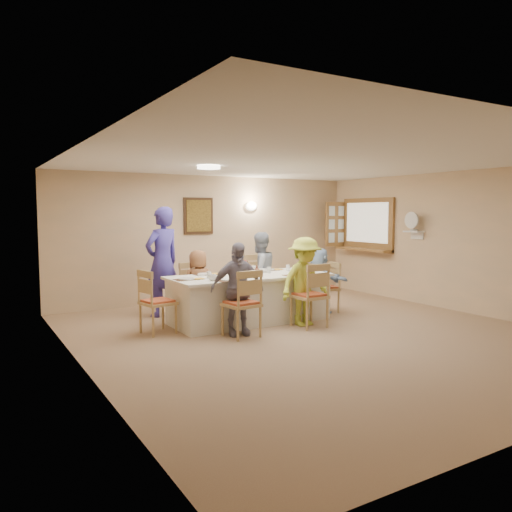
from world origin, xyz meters
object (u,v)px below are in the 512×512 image
chair_front_left (241,303)px  chair_right_end (325,287)px  diner_front_right (305,282)px  caregiver (162,262)px  condiment_ketchup (245,268)px  diner_back_right (260,272)px  chair_front_right (309,295)px  diner_right_end (319,280)px  dining_table (250,298)px  chair_back_left (195,290)px  chair_back_right (256,282)px  serving_hatch (368,225)px  diner_front_left (237,289)px  desk_fan (413,224)px  diner_back_left (198,284)px  chair_left_end (158,301)px

chair_front_left → chair_right_end: bearing=-165.5°
diner_front_right → caregiver: size_ratio=0.74×
condiment_ketchup → diner_back_right: bearing=45.2°
chair_front_right → diner_right_end: size_ratio=0.87×
diner_right_end → dining_table: bearing=81.8°
chair_front_right → chair_back_left: bearing=-55.0°
chair_back_right → diner_back_right: 0.24m
serving_hatch → diner_front_left: 4.65m
desk_fan → diner_right_end: 2.30m
chair_front_right → diner_front_right: size_ratio=0.73×
chair_front_right → diner_front_right: 0.22m
diner_back_left → caregiver: 0.74m
chair_front_left → serving_hatch: bearing=-161.3°
diner_back_right → caregiver: 1.73m
caregiver → condiment_ketchup: bearing=111.1°
chair_right_end → caregiver: size_ratio=0.48×
serving_hatch → chair_back_right: size_ratio=1.50×
dining_table → chair_front_left: size_ratio=2.68×
serving_hatch → diner_right_end: 2.62m
diner_back_right → chair_back_left: bearing=-15.8°
serving_hatch → condiment_ketchup: 3.90m
serving_hatch → diner_back_left: 4.33m
condiment_ketchup → diner_right_end: bearing=0.1°
desk_fan → condiment_ketchup: size_ratio=1.22×
desk_fan → chair_left_end: 5.16m
chair_back_left → diner_back_right: diner_back_right is taller
chair_front_left → diner_back_left: (0.00, 1.48, 0.09)m
chair_front_right → chair_front_left: bearing=-1.8°
chair_back_right → diner_right_end: diner_right_end is taller
diner_front_right → caregiver: caregiver is taller
chair_left_end → caregiver: bearing=-33.5°
desk_fan → chair_back_right: (-2.89, 1.03, -1.05)m
diner_back_right → condiment_ketchup: (-0.68, -0.68, 0.18)m
chair_front_left → diner_front_right: diner_front_right is taller
chair_front_left → chair_left_end: bearing=-46.0°
chair_front_left → diner_front_right: bearing=179.8°
dining_table → caregiver: size_ratio=1.40×
chair_back_left → diner_right_end: size_ratio=0.80×
chair_back_left → diner_back_right: bearing=-12.2°
dining_table → condiment_ketchup: condiment_ketchup is taller
chair_front_right → chair_left_end: bearing=-22.2°
diner_front_left → chair_back_right: bearing=61.8°
chair_front_right → chair_back_right: bearing=-91.8°
dining_table → chair_right_end: (1.55, 0.00, 0.06)m
serving_hatch → diner_front_left: (-4.20, -1.80, -0.83)m
diner_back_left → chair_back_right: bearing=-176.6°
serving_hatch → chair_back_left: bearing=-175.6°
dining_table → diner_back_right: diner_back_right is taller
diner_back_right → caregiver: bearing=-26.0°
diner_front_right → chair_front_right: bearing=-95.3°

